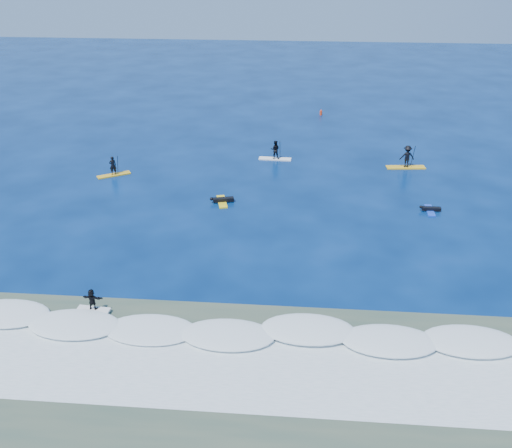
# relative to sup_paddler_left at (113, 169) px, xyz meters

# --- Properties ---
(ground) EXTENTS (160.00, 160.00, 0.00)m
(ground) POSITION_rel_sup_paddler_left_xyz_m (11.34, -10.26, -0.61)
(ground) COLOR #031942
(ground) RESTS_ON ground
(shallow_water) EXTENTS (90.00, 13.00, 0.01)m
(shallow_water) POSITION_rel_sup_paddler_left_xyz_m (11.34, -24.26, -0.60)
(shallow_water) COLOR #374B3D
(shallow_water) RESTS_ON ground
(breaking_wave) EXTENTS (40.00, 6.00, 0.30)m
(breaking_wave) POSITION_rel_sup_paddler_left_xyz_m (11.34, -20.26, -0.61)
(breaking_wave) COLOR white
(breaking_wave) RESTS_ON ground
(whitewater) EXTENTS (34.00, 5.00, 0.02)m
(whitewater) POSITION_rel_sup_paddler_left_xyz_m (11.34, -23.26, -0.61)
(whitewater) COLOR silver
(whitewater) RESTS_ON ground
(sup_paddler_left) EXTENTS (2.72, 2.06, 1.95)m
(sup_paddler_left) POSITION_rel_sup_paddler_left_xyz_m (0.00, 0.00, 0.00)
(sup_paddler_left) COLOR gold
(sup_paddler_left) RESTS_ON ground
(sup_paddler_center) EXTENTS (2.93, 0.86, 2.04)m
(sup_paddler_center) POSITION_rel_sup_paddler_left_xyz_m (13.33, 4.98, 0.15)
(sup_paddler_center) COLOR white
(sup_paddler_center) RESTS_ON ground
(sup_paddler_right) EXTENTS (3.41, 1.16, 2.35)m
(sup_paddler_right) POSITION_rel_sup_paddler_left_xyz_m (24.77, 3.85, 0.31)
(sup_paddler_right) COLOR gold
(sup_paddler_right) RESTS_ON ground
(prone_paddler_near) EXTENTS (1.81, 2.36, 0.48)m
(prone_paddler_near) POSITION_rel_sup_paddler_left_xyz_m (9.83, -4.60, -0.45)
(prone_paddler_near) COLOR yellow
(prone_paddler_near) RESTS_ON ground
(prone_paddler_far) EXTENTS (1.56, 1.97, 0.41)m
(prone_paddler_far) POSITION_rel_sup_paddler_left_xyz_m (25.24, -4.86, -0.47)
(prone_paddler_far) COLOR blue
(prone_paddler_far) RESTS_ON ground
(wave_surfer) EXTENTS (1.83, 0.64, 1.30)m
(wave_surfer) POSITION_rel_sup_paddler_left_xyz_m (4.90, -19.19, 0.14)
(wave_surfer) COLOR silver
(wave_surfer) RESTS_ON breaking_wave
(marker_buoy) EXTENTS (0.29, 0.29, 0.70)m
(marker_buoy) POSITION_rel_sup_paddler_left_xyz_m (17.70, 19.58, -0.30)
(marker_buoy) COLOR #FC3C16
(marker_buoy) RESTS_ON ground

